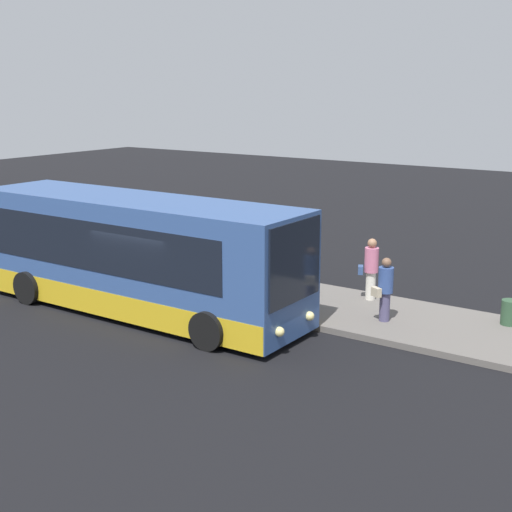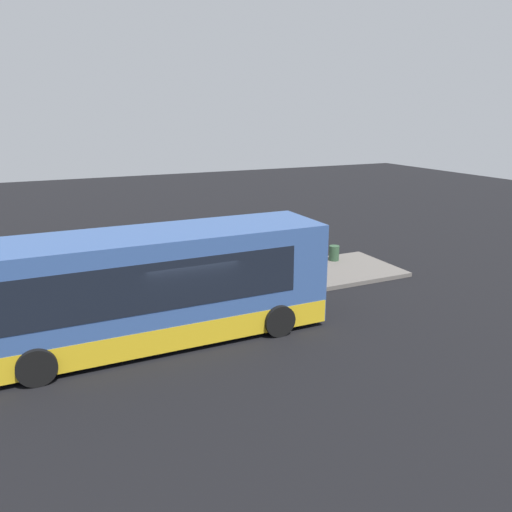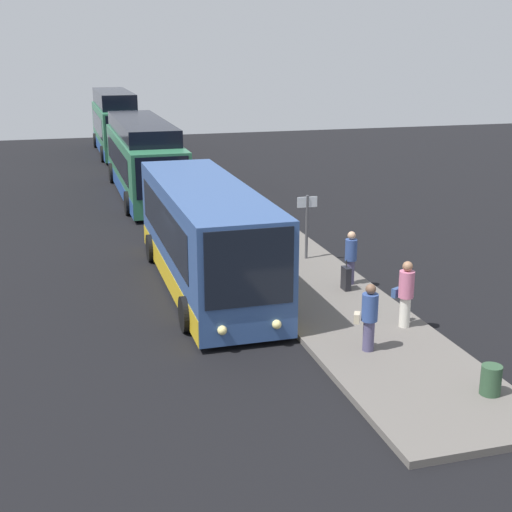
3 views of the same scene
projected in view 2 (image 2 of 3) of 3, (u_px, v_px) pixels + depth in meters
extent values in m
plane|color=black|center=(186.00, 338.00, 14.69)|extent=(80.00, 80.00, 0.00)
cube|color=#605B56|center=(157.00, 298.00, 17.61)|extent=(20.00, 3.55, 0.16)
cube|color=#33518C|center=(150.00, 285.00, 14.08)|extent=(10.15, 2.53, 3.04)
cube|color=gold|center=(153.00, 324.00, 14.40)|extent=(10.10, 2.55, 0.70)
cube|color=black|center=(141.00, 274.00, 13.87)|extent=(8.33, 2.56, 1.34)
cube|color=black|center=(307.00, 250.00, 16.03)|extent=(0.06, 2.23, 1.94)
sphere|color=#F9E58C|center=(296.00, 288.00, 17.06)|extent=(0.24, 0.24, 0.24)
sphere|color=#F9E58C|center=(317.00, 301.00, 15.85)|extent=(0.24, 0.24, 0.24)
cylinder|color=black|center=(244.00, 293.00, 16.92)|extent=(0.96, 0.30, 0.96)
cylinder|color=black|center=(279.00, 320.00, 14.72)|extent=(0.96, 0.30, 0.96)
cylinder|color=black|center=(33.00, 327.00, 14.23)|extent=(0.96, 0.30, 0.96)
cylinder|color=black|center=(37.00, 367.00, 12.03)|extent=(0.96, 0.30, 0.96)
cylinder|color=silver|center=(252.00, 262.00, 20.14)|extent=(0.37, 0.37, 0.82)
cylinder|color=#CC6B8C|center=(252.00, 244.00, 19.93)|extent=(0.53, 0.53, 0.71)
sphere|color=#9E7051|center=(252.00, 232.00, 19.79)|extent=(0.27, 0.27, 0.27)
cube|color=#334C7F|center=(247.00, 253.00, 19.79)|extent=(0.25, 0.31, 0.24)
cylinder|color=#4C476B|center=(164.00, 275.00, 18.68)|extent=(0.34, 0.34, 0.76)
cylinder|color=#334C8C|center=(163.00, 256.00, 18.48)|extent=(0.49, 0.49, 0.66)
sphere|color=tan|center=(163.00, 244.00, 18.35)|extent=(0.25, 0.25, 0.25)
cylinder|color=#4C476B|center=(296.00, 270.00, 19.26)|extent=(0.37, 0.37, 0.77)
cylinder|color=#334C8C|center=(296.00, 252.00, 19.06)|extent=(0.53, 0.53, 0.67)
sphere|color=brown|center=(296.00, 240.00, 18.93)|extent=(0.25, 0.25, 0.25)
cube|color=beige|center=(296.00, 261.00, 18.85)|extent=(0.31, 0.25, 0.24)
cube|color=black|center=(179.00, 276.00, 18.58)|extent=(0.40, 0.18, 0.71)
cylinder|color=black|center=(179.00, 264.00, 18.45)|extent=(0.02, 0.02, 0.24)
cylinder|color=#4C4C51|center=(80.00, 269.00, 16.94)|extent=(0.10, 0.10, 2.22)
cube|color=silver|center=(78.00, 244.00, 16.70)|extent=(0.04, 0.71, 0.36)
cylinder|color=#2D4C33|center=(334.00, 253.00, 21.75)|extent=(0.44, 0.44, 0.65)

